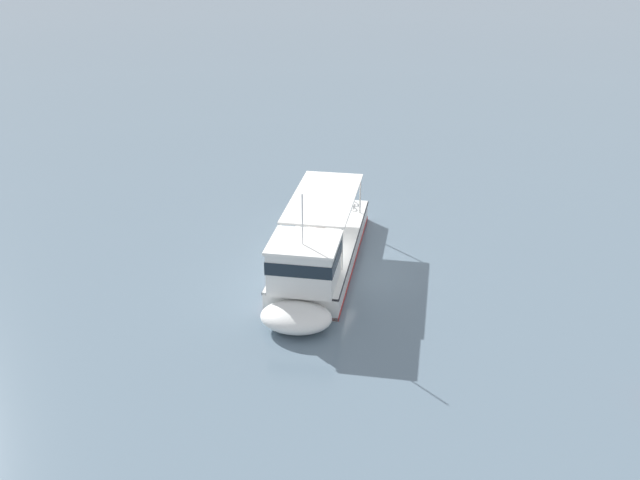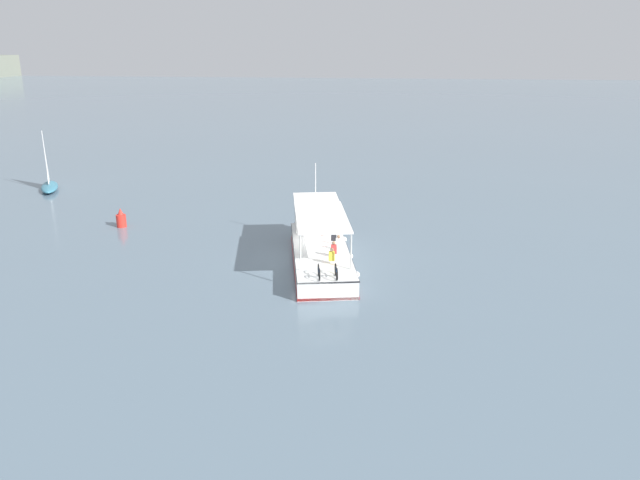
# 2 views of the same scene
# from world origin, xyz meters

# --- Properties ---
(ground_plane) EXTENTS (400.00, 400.00, 0.00)m
(ground_plane) POSITION_xyz_m (0.00, 0.00, 0.00)
(ground_plane) COLOR slate
(ferry_main) EXTENTS (13.06, 5.59, 5.32)m
(ferry_main) POSITION_xyz_m (0.44, -0.31, 1.02)
(ferry_main) COLOR white
(ferry_main) RESTS_ON ground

